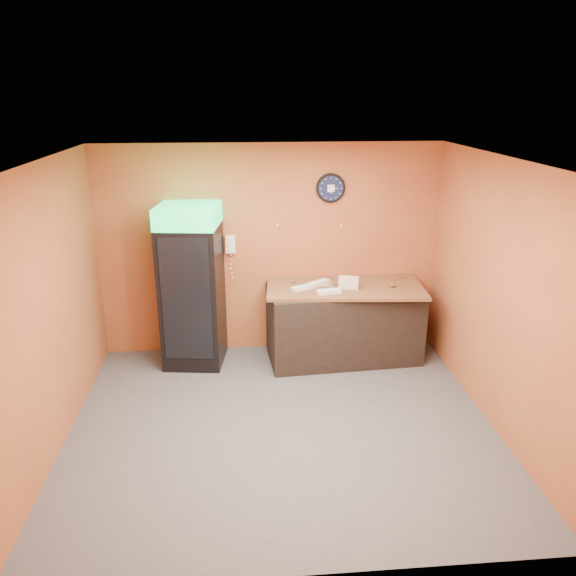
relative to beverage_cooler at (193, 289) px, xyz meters
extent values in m
plane|color=#47474C|center=(1.01, -1.60, -1.02)|extent=(4.50, 4.50, 0.00)
cube|color=#AC6430|center=(1.01, 0.40, 0.38)|extent=(4.50, 0.02, 2.80)
cube|color=#AC6430|center=(-1.24, -1.60, 0.38)|extent=(0.02, 4.00, 2.80)
cube|color=#AC6430|center=(3.26, -1.60, 0.38)|extent=(0.02, 4.00, 2.80)
cube|color=white|center=(1.01, -1.60, 1.78)|extent=(4.50, 4.00, 0.02)
cube|color=black|center=(-0.01, 0.05, -0.11)|extent=(0.82, 0.82, 1.83)
cube|color=#19D765|center=(-0.01, 0.05, 0.94)|extent=(0.82, 0.82, 0.26)
cube|color=black|center=(0.04, -0.32, -0.03)|extent=(0.61, 0.10, 1.57)
cube|color=black|center=(1.96, -0.04, -0.53)|extent=(2.02, 1.01, 0.98)
cylinder|color=black|center=(1.80, 0.37, 1.20)|extent=(0.38, 0.05, 0.38)
cylinder|color=#0F1433|center=(1.80, 0.34, 1.20)|extent=(0.32, 0.01, 0.32)
cube|color=white|center=(1.80, 0.34, 1.20)|extent=(0.09, 0.00, 0.09)
cube|color=white|center=(0.49, 0.35, 0.48)|extent=(0.13, 0.07, 0.23)
cube|color=white|center=(0.49, 0.30, 0.48)|extent=(0.05, 0.04, 0.19)
cube|color=brown|center=(1.96, -0.04, -0.02)|extent=(2.08, 1.12, 0.04)
cube|color=#F7E6C0|center=(1.98, -0.15, 0.02)|extent=(0.26, 0.15, 0.05)
cube|color=#F7E6C0|center=(1.98, -0.15, 0.08)|extent=(0.26, 0.15, 0.05)
cube|color=#F7E6C0|center=(1.98, -0.15, 0.13)|extent=(0.26, 0.15, 0.05)
cube|color=silver|center=(1.40, -0.12, 0.02)|extent=(0.30, 0.24, 0.04)
cube|color=silver|center=(1.71, -0.30, 0.02)|extent=(0.32, 0.17, 0.04)
cube|color=silver|center=(1.63, 0.05, 0.02)|extent=(0.31, 0.28, 0.04)
cylinder|color=silver|center=(1.79, -0.03, 0.03)|extent=(0.06, 0.06, 0.06)
camera|label=1|loc=(0.62, -6.80, 2.38)|focal=35.00mm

